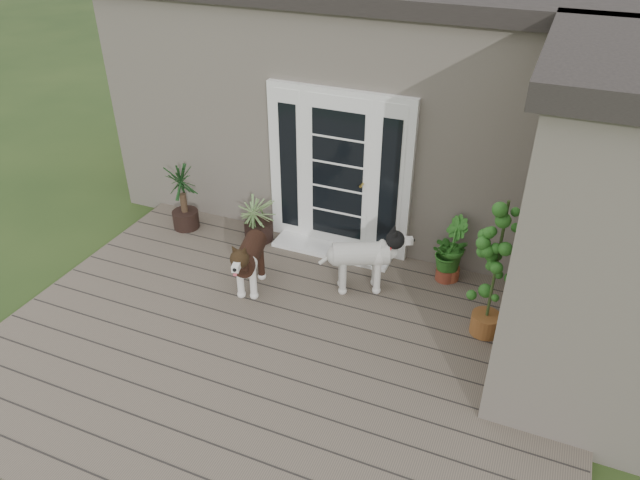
% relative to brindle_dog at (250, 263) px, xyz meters
% --- Properties ---
extents(deck, '(6.20, 4.60, 0.12)m').
position_rel_brindle_dog_xyz_m(deck, '(0.80, -0.88, -0.42)').
color(deck, '#6B5B4C').
rests_on(deck, ground).
extents(house_main, '(7.40, 4.00, 3.10)m').
position_rel_brindle_dog_xyz_m(house_main, '(0.80, 3.37, 1.07)').
color(house_main, '#665E54').
rests_on(house_main, ground).
extents(house_wing, '(1.60, 2.40, 3.10)m').
position_rel_brindle_dog_xyz_m(house_wing, '(3.70, 0.22, 1.07)').
color(house_wing, '#665E54').
rests_on(house_wing, ground).
extents(door_unit, '(1.90, 0.14, 2.15)m').
position_rel_brindle_dog_xyz_m(door_unit, '(0.60, 1.32, 0.71)').
color(door_unit, white).
rests_on(door_unit, deck).
extents(door_step, '(1.60, 0.40, 0.05)m').
position_rel_brindle_dog_xyz_m(door_step, '(0.60, 1.12, -0.34)').
color(door_step, white).
rests_on(door_step, deck).
extents(brindle_dog, '(0.56, 0.93, 0.72)m').
position_rel_brindle_dog_xyz_m(brindle_dog, '(0.00, 0.00, 0.00)').
color(brindle_dog, '#331C12').
rests_on(brindle_dog, deck).
extents(white_dog, '(0.97, 0.72, 0.74)m').
position_rel_brindle_dog_xyz_m(white_dog, '(1.22, 0.48, 0.01)').
color(white_dog, white).
rests_on(white_dog, deck).
extents(spider_plant, '(0.81, 0.81, 0.69)m').
position_rel_brindle_dog_xyz_m(spider_plant, '(-0.44, 1.03, -0.02)').
color(spider_plant, '#7A9A5F').
rests_on(spider_plant, deck).
extents(yucca, '(0.89, 0.89, 1.00)m').
position_rel_brindle_dog_xyz_m(yucca, '(-1.54, 0.91, 0.14)').
color(yucca, '#113317').
rests_on(yucca, deck).
extents(herb_a, '(0.58, 0.58, 0.55)m').
position_rel_brindle_dog_xyz_m(herb_a, '(2.13, 1.08, -0.09)').
color(herb_a, '#235C1A').
rests_on(herb_a, deck).
extents(herb_b, '(0.51, 0.51, 0.62)m').
position_rel_brindle_dog_xyz_m(herb_b, '(2.16, 1.12, -0.05)').
color(herb_b, '#1D4F16').
rests_on(herb_b, deck).
extents(herb_c, '(0.35, 0.35, 0.49)m').
position_rel_brindle_dog_xyz_m(herb_c, '(3.02, 1.12, -0.12)').
color(herb_c, '#205F1B').
rests_on(herb_c, deck).
extents(sapling, '(0.65, 0.65, 1.70)m').
position_rel_brindle_dog_xyz_m(sapling, '(2.75, 0.26, 0.49)').
color(sapling, '#2A631C').
rests_on(sapling, deck).
extents(clog_left, '(0.29, 0.36, 0.10)m').
position_rel_brindle_dog_xyz_m(clog_left, '(1.20, 1.08, -0.31)').
color(clog_left, black).
rests_on(clog_left, deck).
extents(clog_right, '(0.15, 0.31, 0.09)m').
position_rel_brindle_dog_xyz_m(clog_right, '(0.86, 1.01, -0.32)').
color(clog_right, '#13311C').
rests_on(clog_right, deck).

